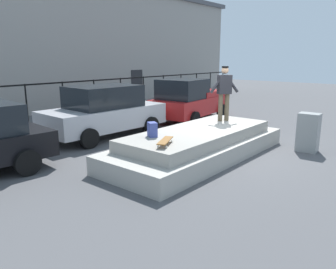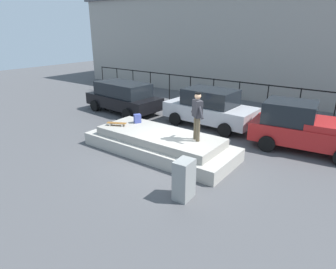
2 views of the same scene
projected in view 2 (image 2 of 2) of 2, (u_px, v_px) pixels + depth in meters
ground_plane at (175, 161)px, 10.65m from camera, size 60.00×60.00×0.00m
concrete_ledge at (159, 143)px, 11.31m from camera, size 6.03×2.35×0.81m
skateboarder at (197, 113)px, 10.06m from camera, size 0.84×0.64×1.72m
skateboard at (117, 123)px, 11.92m from camera, size 0.81×0.53×0.12m
backpack at (137, 119)px, 12.25m from camera, size 0.31×0.34×0.37m
car_black_hatchback_near at (123, 96)px, 16.61m from camera, size 4.66×2.44×1.70m
car_silver_sedan_mid at (210, 108)px, 14.24m from camera, size 4.49×2.29×1.82m
car_red_pickup_far at (304, 127)px, 11.38m from camera, size 4.37×2.41×1.88m
utility_box at (184, 180)px, 8.14m from camera, size 0.47×0.62×1.17m
fence_row at (253, 94)px, 15.76m from camera, size 24.06×0.06×1.82m
warehouse_building at (293, 44)px, 20.10m from camera, size 34.52×7.35×7.07m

